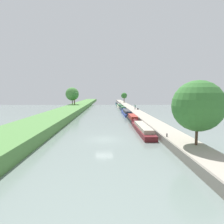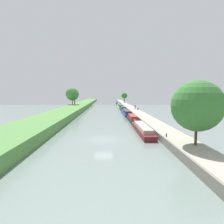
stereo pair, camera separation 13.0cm
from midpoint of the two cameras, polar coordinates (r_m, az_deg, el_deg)
name	(u,v)px [view 1 (the left image)]	position (r m, az deg, el deg)	size (l,w,h in m)	color
ground_plane	(104,139)	(28.51, -2.55, -8.11)	(160.00, 160.00, 0.00)	slate
left_grassy_bank	(20,134)	(31.03, -25.79, -5.92)	(8.02, 260.00, 1.71)	#518442
right_towpath	(171,136)	(29.91, 16.99, -6.75)	(3.54, 260.00, 0.96)	#A89E8E
stone_quay	(158,136)	(29.36, 13.46, -6.84)	(0.25, 260.00, 1.01)	gray
narrowboat_maroon	(142,128)	(34.28, 8.70, -4.80)	(1.88, 15.05, 1.90)	maroon
narrowboat_black	(132,118)	(47.27, 5.95, -1.84)	(1.80, 11.35, 2.04)	black
narrowboat_blue	(126,112)	(60.56, 4.24, -0.13)	(2.20, 14.99, 2.23)	#283D93
narrowboat_navy	(123,109)	(75.28, 3.19, 1.03)	(1.81, 12.00, 2.03)	#141E42
narrowboat_cream	(120,106)	(91.76, 2.27, 1.83)	(2.15, 16.90, 2.04)	beige
narrowboat_teal	(118,104)	(108.47, 1.69, 2.47)	(2.10, 16.01, 2.12)	#195B60
tree_rightbank_near	(198,106)	(23.18, 24.07, 1.68)	(5.68, 5.68, 7.27)	#4C3828
tree_rightbank_midnear	(124,96)	(116.22, 3.60, 4.89)	(3.54, 3.54, 5.90)	brown
tree_leftbank_downstream	(74,95)	(83.65, -11.21, 4.98)	(3.42, 3.42, 5.86)	brown
tree_leftbank_upstream	(72,94)	(85.03, -11.83, 5.26)	(5.70, 5.70, 7.38)	brown
person_walking	(135,107)	(68.54, 6.84, 1.56)	(0.34, 0.34, 1.66)	#282D42
mooring_bollard_near	(167,135)	(26.73, 15.92, -6.65)	(0.16, 0.16, 0.45)	black
mooring_bollard_far	(120,102)	(115.86, 2.44, 2.98)	(0.16, 0.16, 0.45)	black
park_bench	(138,108)	(67.66, 7.63, 1.04)	(0.44, 1.50, 0.47)	#333338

